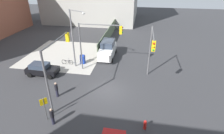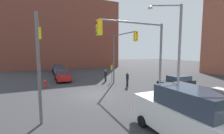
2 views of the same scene
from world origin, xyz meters
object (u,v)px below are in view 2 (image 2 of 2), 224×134
(traffic_signal_ne_corner, at_px, (139,47))
(pedestrian_crossing, at_px, (127,79))
(street_lamp_corner, at_px, (175,46))
(sedan_red, at_px, (63,75))
(mailbox_blue, at_px, (181,99))
(fire_hydrant, at_px, (45,84))
(sedan_blue, at_px, (58,68))
(van_white_delivery, at_px, (185,115))
(pedestrian_waiting, at_px, (106,75))
(bicycle_leaning_on_fence, at_px, (193,98))
(traffic_signal_se_corner, at_px, (39,47))
(traffic_signal_nw_corner, at_px, (121,49))
(sedan_black, at_px, (177,83))
(hatchback_gray, at_px, (60,71))

(traffic_signal_ne_corner, bearing_deg, pedestrian_crossing, 156.21)
(street_lamp_corner, distance_m, sedan_red, 15.92)
(mailbox_blue, relative_size, fire_hydrant, 1.52)
(street_lamp_corner, xyz_separation_m, fire_hydrant, (-10.04, -9.67, -4.22))
(sedan_blue, distance_m, van_white_delivery, 28.55)
(pedestrian_waiting, bearing_deg, bicycle_leaning_on_fence, -138.39)
(sedan_red, bearing_deg, traffic_signal_se_corner, -13.60)
(sedan_blue, xyz_separation_m, sedan_red, (10.54, -0.13, -0.00))
(traffic_signal_ne_corner, xyz_separation_m, street_lamp_corner, (0.54, 3.13, 0.06))
(traffic_signal_nw_corner, bearing_deg, sedan_black, 46.87)
(mailbox_blue, distance_m, hatchback_gray, 21.52)
(traffic_signal_ne_corner, distance_m, sedan_black, 8.22)
(bicycle_leaning_on_fence, bearing_deg, traffic_signal_nw_corner, -161.22)
(mailbox_blue, height_order, hatchback_gray, hatchback_gray)
(bicycle_leaning_on_fence, bearing_deg, traffic_signal_se_corner, -104.73)
(street_lamp_corner, bearing_deg, traffic_signal_nw_corner, -172.51)
(traffic_signal_ne_corner, relative_size, sedan_blue, 1.51)
(fire_hydrant, distance_m, pedestrian_waiting, 8.05)
(traffic_signal_ne_corner, relative_size, mailbox_blue, 4.55)
(traffic_signal_se_corner, distance_m, mailbox_blue, 10.89)
(van_white_delivery, bearing_deg, traffic_signal_ne_corner, 173.53)
(traffic_signal_nw_corner, distance_m, hatchback_gray, 13.95)
(sedan_red, bearing_deg, fire_hydrant, -33.64)
(sedan_black, height_order, bicycle_leaning_on_fence, sedan_black)
(hatchback_gray, height_order, pedestrian_waiting, pedestrian_waiting)
(traffic_signal_se_corner, relative_size, mailbox_blue, 4.55)
(mailbox_blue, height_order, sedan_black, sedan_black)
(traffic_signal_se_corner, bearing_deg, pedestrian_waiting, 135.09)
(fire_hydrant, relative_size, sedan_black, 0.23)
(van_white_delivery, height_order, pedestrian_crossing, van_white_delivery)
(street_lamp_corner, height_order, sedan_red, street_lamp_corner)
(sedan_red, bearing_deg, van_white_delivery, 11.47)
(traffic_signal_ne_corner, relative_size, pedestrian_waiting, 3.77)
(traffic_signal_nw_corner, xyz_separation_m, mailbox_blue, (8.53, 0.50, -3.88))
(traffic_signal_ne_corner, bearing_deg, mailbox_blue, 57.48)
(sedan_red, distance_m, sedan_black, 15.34)
(mailbox_blue, relative_size, pedestrian_crossing, 0.80)
(traffic_signal_ne_corner, xyz_separation_m, mailbox_blue, (1.70, 2.67, -3.88))
(traffic_signal_se_corner, bearing_deg, fire_hydrant, 177.72)
(street_lamp_corner, relative_size, mailbox_blue, 5.59)
(hatchback_gray, bearing_deg, sedan_blue, -179.74)
(street_lamp_corner, relative_size, pedestrian_crossing, 4.49)
(sedan_black, bearing_deg, traffic_signal_nw_corner, -133.13)
(sedan_black, bearing_deg, fire_hydrant, -117.83)
(pedestrian_waiting, height_order, bicycle_leaning_on_fence, pedestrian_waiting)
(traffic_signal_nw_corner, height_order, fire_hydrant, traffic_signal_nw_corner)
(hatchback_gray, distance_m, pedestrian_waiting, 10.07)
(sedan_red, bearing_deg, street_lamp_corner, 28.11)
(van_white_delivery, bearing_deg, pedestrian_crossing, 163.12)
(sedan_blue, relative_size, pedestrian_crossing, 2.41)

